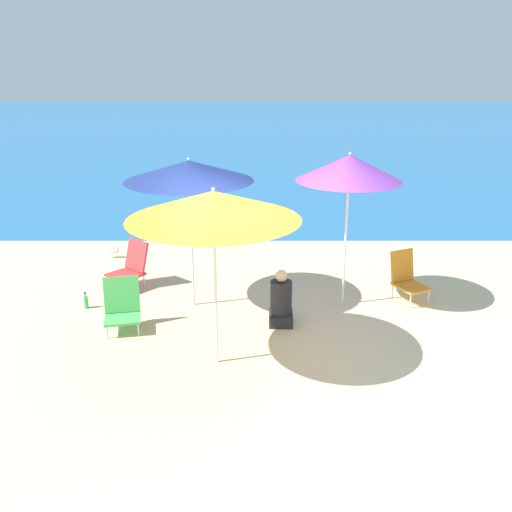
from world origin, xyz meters
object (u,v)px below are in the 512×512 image
beach_umbrella_purple (352,168)px  beach_chair_green (125,305)px  beach_umbrella_navy (192,171)px  seagull (116,251)px  beach_umbrella_orange (216,205)px  person_seated_near (284,302)px  water_bottle (89,302)px  beach_chair_orange (410,277)px  beach_chair_red (134,265)px

beach_umbrella_purple → beach_chair_green: size_ratio=3.23×
beach_umbrella_navy → seagull: size_ratio=8.47×
beach_umbrella_orange → person_seated_near: bearing=52.5°
beach_chair_green → seagull: bearing=95.3°
beach_umbrella_navy → beach_chair_green: 2.13m
beach_umbrella_orange → beach_umbrella_purple: bearing=44.3°
person_seated_near → water_bottle: 3.01m
beach_chair_green → seagull: size_ratio=2.71×
beach_umbrella_purple → beach_chair_orange: (1.03, 0.22, -1.76)m
seagull → beach_chair_red: bearing=-65.4°
beach_umbrella_purple → seagull: bearing=152.0°
beach_chair_orange → beach_chair_green: bearing=169.1°
beach_chair_green → water_bottle: size_ratio=2.81×
beach_chair_orange → seagull: size_ratio=2.84×
seagull → beach_umbrella_purple: bearing=-28.0°
beach_chair_orange → person_seated_near: size_ratio=0.93×
beach_chair_green → beach_chair_orange: (4.25, 1.05, 0.03)m
seagull → beach_chair_orange: bearing=-20.9°
person_seated_near → water_bottle: person_seated_near is taller
beach_chair_red → beach_umbrella_navy: bearing=7.5°
beach_chair_red → water_bottle: size_ratio=2.98×
beach_umbrella_purple → beach_umbrella_orange: size_ratio=1.06×
beach_umbrella_orange → beach_chair_orange: 3.87m
beach_umbrella_orange → beach_umbrella_navy: size_ratio=0.98×
beach_umbrella_purple → beach_umbrella_navy: bearing=-179.5°
beach_chair_red → person_seated_near: bearing=11.2°
beach_umbrella_purple → beach_umbrella_navy: 2.31m
beach_umbrella_orange → beach_chair_green: 2.38m
beach_chair_green → beach_chair_red: (-0.20, 1.56, 0.03)m
water_bottle → seagull: size_ratio=0.96×
water_bottle → seagull: (-0.14, 2.33, 0.04)m
beach_umbrella_orange → beach_chair_orange: size_ratio=2.92×
beach_chair_green → water_bottle: bearing=126.0°
beach_umbrella_purple → beach_chair_red: (-3.42, 0.72, -1.75)m
beach_umbrella_navy → beach_chair_orange: (3.34, 0.24, -1.72)m
beach_umbrella_navy → beach_chair_green: size_ratio=3.13×
beach_umbrella_purple → beach_umbrella_navy: (-2.31, -0.02, -0.04)m
beach_umbrella_orange → beach_chair_green: size_ratio=3.06×
person_seated_near → seagull: 4.22m
beach_chair_orange → beach_chair_red: size_ratio=0.99×
person_seated_near → water_bottle: bearing=171.0°
beach_umbrella_purple → water_bottle: (-3.94, -0.15, -2.02)m
beach_chair_green → beach_chair_red: beach_chair_red is taller
beach_chair_green → water_bottle: beach_chair_green is taller
beach_umbrella_orange → beach_umbrella_navy: beach_umbrella_navy is taller
beach_umbrella_purple → person_seated_near: size_ratio=2.87×
beach_umbrella_purple → beach_chair_red: 3.91m
beach_chair_red → seagull: (-0.66, 1.45, -0.24)m
beach_umbrella_purple → beach_umbrella_orange: (-1.83, -1.79, -0.10)m
beach_chair_green → beach_chair_orange: 4.38m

